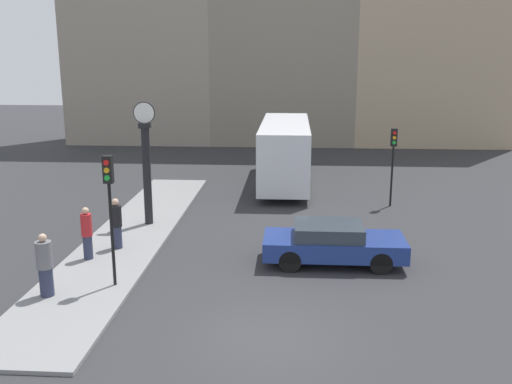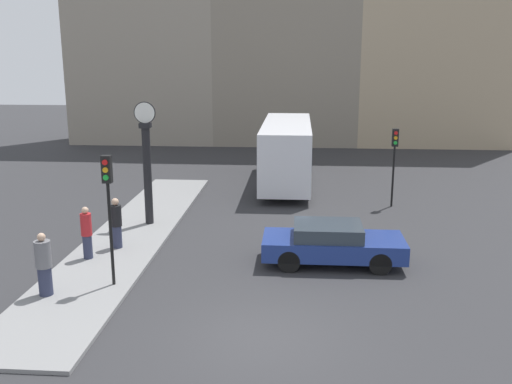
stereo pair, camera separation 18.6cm
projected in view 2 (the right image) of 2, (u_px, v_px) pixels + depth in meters
The scene contains 11 objects.
ground_plane at pixel (262, 336), 13.51m from camera, with size 120.00×120.00×0.00m, color #2D2D30.
sidewalk_corner at pixel (131, 235), 20.85m from camera, with size 2.79×18.40×0.10m, color gray.
building_row at pixel (290, 12), 40.71m from camera, with size 31.88×5.00×19.06m.
sedan_car at pixel (332, 243), 18.04m from camera, with size 4.45×1.87×1.32m.
bus_distant at pixel (287, 150), 28.81m from camera, with size 2.38×9.17×3.16m.
traffic_light_near at pixel (108, 193), 15.67m from camera, with size 0.26×0.24×3.74m.
traffic_light_far at pixel (394, 151), 24.40m from camera, with size 0.26×0.24×3.42m.
street_clock at pixel (147, 165), 21.62m from camera, with size 0.82×0.40×4.69m.
pedestrian_red_top at pixel (87, 233), 18.18m from camera, with size 0.35×0.35×1.71m.
pedestrian_grey_jacket at pixel (44, 265), 15.39m from camera, with size 0.44×0.44×1.77m.
pedestrian_black_jacket at pixel (116, 223), 19.18m from camera, with size 0.38×0.38×1.73m.
Camera 2 is at (0.79, -12.28, 6.53)m, focal length 40.00 mm.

